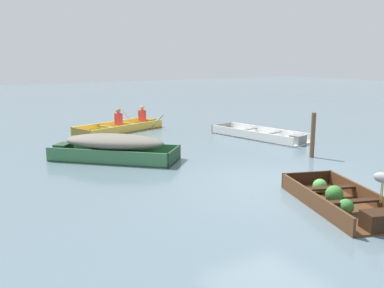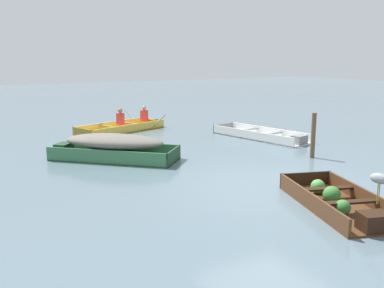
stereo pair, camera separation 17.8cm
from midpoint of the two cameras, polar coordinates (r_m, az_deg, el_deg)
name	(u,v)px [view 1 (the left image)]	position (r m, az deg, el deg)	size (l,w,h in m)	color
ground_plane	(270,184)	(9.74, 9.88, -5.32)	(80.00, 80.00, 0.00)	slate
dinghy_dark_varnish_foreground	(341,201)	(8.55, 18.69, -7.27)	(2.01, 2.96, 0.38)	#4C2D19
skiff_white_near_moored	(262,136)	(15.11, 8.96, 1.12)	(1.76, 3.72, 0.32)	white
skiff_green_mid_moored	(113,145)	(11.97, -10.92, -0.11)	(3.31, 3.29, 0.72)	#387047
rowboat_yellow_with_crew	(123,126)	(16.83, -9.47, 2.34)	(3.71, 2.64, 0.88)	#E5BC47
heron_on_dinghy	(384,176)	(7.78, 23.64, -3.99)	(0.20, 0.46, 0.84)	olive
mooring_post	(313,135)	(12.47, 15.41, 1.15)	(0.13, 0.13, 1.28)	brown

